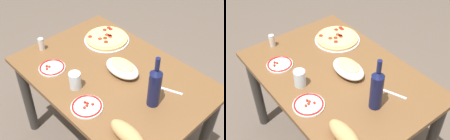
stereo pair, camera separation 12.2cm
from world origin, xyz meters
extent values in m
cube|color=brown|center=(0.00, 0.00, 0.69)|extent=(1.20, 0.83, 0.03)
cylinder|color=#33302D|center=(-0.54, -0.35, 0.34)|extent=(0.07, 0.07, 0.68)
cylinder|color=#33302D|center=(-0.54, 0.35, 0.34)|extent=(0.07, 0.07, 0.68)
cylinder|color=#33302D|center=(0.54, 0.35, 0.34)|extent=(0.07, 0.07, 0.68)
cylinder|color=#B7B7BC|center=(-0.29, 0.22, 0.71)|extent=(0.32, 0.32, 0.01)
cylinder|color=#DBB26B|center=(-0.29, 0.22, 0.72)|extent=(0.30, 0.30, 0.02)
cylinder|color=#EACC75|center=(-0.29, 0.22, 0.73)|extent=(0.26, 0.26, 0.01)
cylinder|color=#B22D1E|center=(-0.28, 0.24, 0.74)|extent=(0.03, 0.03, 0.00)
cylinder|color=maroon|center=(-0.37, 0.31, 0.74)|extent=(0.03, 0.03, 0.00)
cylinder|color=maroon|center=(-0.34, 0.31, 0.74)|extent=(0.03, 0.03, 0.00)
cylinder|color=maroon|center=(-0.25, 0.17, 0.74)|extent=(0.03, 0.03, 0.00)
cylinder|color=#B22D1E|center=(-0.31, 0.24, 0.74)|extent=(0.03, 0.03, 0.00)
cylinder|color=maroon|center=(-0.37, 0.27, 0.74)|extent=(0.03, 0.03, 0.00)
cylinder|color=maroon|center=(-0.29, 0.25, 0.74)|extent=(0.03, 0.03, 0.00)
cylinder|color=maroon|center=(-0.29, 0.20, 0.74)|extent=(0.03, 0.03, 0.00)
cylinder|color=maroon|center=(-0.37, 0.13, 0.74)|extent=(0.03, 0.03, 0.00)
cylinder|color=#B22D1E|center=(-0.30, 0.17, 0.74)|extent=(0.03, 0.03, 0.00)
ellipsoid|color=white|center=(0.03, 0.05, 0.74)|extent=(0.24, 0.15, 0.07)
ellipsoid|color=#AD2819|center=(0.03, 0.05, 0.75)|extent=(0.20, 0.12, 0.03)
ellipsoid|color=#EACC75|center=(0.03, 0.05, 0.77)|extent=(0.17, 0.10, 0.02)
cylinder|color=#141942|center=(0.34, -0.01, 0.81)|extent=(0.07, 0.07, 0.22)
cone|color=#141942|center=(0.34, -0.01, 0.94)|extent=(0.07, 0.07, 0.03)
cylinder|color=#141942|center=(0.34, -0.01, 0.99)|extent=(0.03, 0.03, 0.07)
cylinder|color=silver|center=(-0.06, -0.24, 0.76)|extent=(0.07, 0.07, 0.10)
cylinder|color=white|center=(0.11, -0.29, 0.71)|extent=(0.18, 0.18, 0.01)
torus|color=red|center=(0.11, -0.29, 0.72)|extent=(0.17, 0.17, 0.01)
cube|color=#AD2819|center=(0.12, -0.31, 0.72)|extent=(0.01, 0.01, 0.01)
cube|color=#AD2819|center=(0.13, -0.26, 0.72)|extent=(0.01, 0.01, 0.01)
cube|color=#AD2819|center=(0.09, -0.29, 0.72)|extent=(0.01, 0.01, 0.01)
cube|color=#AD2819|center=(0.10, -0.28, 0.72)|extent=(0.01, 0.01, 0.01)
cube|color=#AD2819|center=(0.11, -0.29, 0.72)|extent=(0.01, 0.01, 0.01)
cylinder|color=white|center=(-0.29, -0.24, 0.71)|extent=(0.17, 0.17, 0.01)
torus|color=red|center=(-0.29, -0.24, 0.72)|extent=(0.16, 0.16, 0.01)
cube|color=#AD2819|center=(-0.30, -0.28, 0.72)|extent=(0.01, 0.01, 0.01)
cube|color=#AD2819|center=(-0.32, -0.26, 0.72)|extent=(0.01, 0.01, 0.01)
cube|color=#AD2819|center=(-0.31, -0.26, 0.72)|extent=(0.01, 0.01, 0.01)
ellipsoid|color=tan|center=(0.41, -0.28, 0.75)|extent=(0.21, 0.09, 0.08)
cylinder|color=silver|center=(-0.51, -0.18, 0.74)|extent=(0.04, 0.04, 0.07)
cylinder|color=#B7B7BC|center=(-0.51, -0.18, 0.79)|extent=(0.04, 0.04, 0.01)
cube|color=#B7B7BC|center=(0.33, 0.14, 0.71)|extent=(0.16, 0.08, 0.00)
camera|label=1|loc=(1.02, -0.95, 1.92)|focal=47.69mm
camera|label=2|loc=(1.10, -0.85, 1.92)|focal=47.69mm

